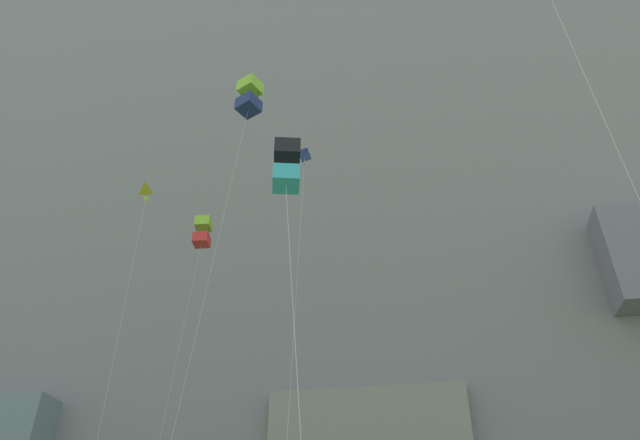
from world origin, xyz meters
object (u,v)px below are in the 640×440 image
(kite_diamond_high_left, at_px, (303,185))
(kite_box_front_field, at_px, (287,167))
(kite_box_high_center, at_px, (249,97))
(kite_box_upper_mid, at_px, (203,232))
(kite_delta_mid_right, at_px, (148,217))

(kite_diamond_high_left, relative_size, kite_box_front_field, 1.88)
(kite_diamond_high_left, bearing_deg, kite_box_front_field, -80.17)
(kite_diamond_high_left, distance_m, kite_box_high_center, 6.69)
(kite_diamond_high_left, bearing_deg, kite_box_high_center, -106.21)
(kite_box_upper_mid, bearing_deg, kite_delta_mid_right, -122.81)
(kite_box_front_field, bearing_deg, kite_box_high_center, 116.87)
(kite_diamond_high_left, relative_size, kite_delta_mid_right, 1.16)
(kite_diamond_high_left, height_order, kite_delta_mid_right, kite_diamond_high_left)
(kite_box_front_field, bearing_deg, kite_box_upper_mid, 119.38)
(kite_delta_mid_right, bearing_deg, kite_box_front_field, -49.32)
(kite_box_front_field, bearing_deg, kite_delta_mid_right, 130.68)
(kite_delta_mid_right, bearing_deg, kite_box_upper_mid, 57.19)
(kite_diamond_high_left, bearing_deg, kite_box_upper_mid, 162.81)
(kite_diamond_high_left, distance_m, kite_box_front_field, 18.80)
(kite_box_high_center, bearing_deg, kite_box_front_field, -63.13)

